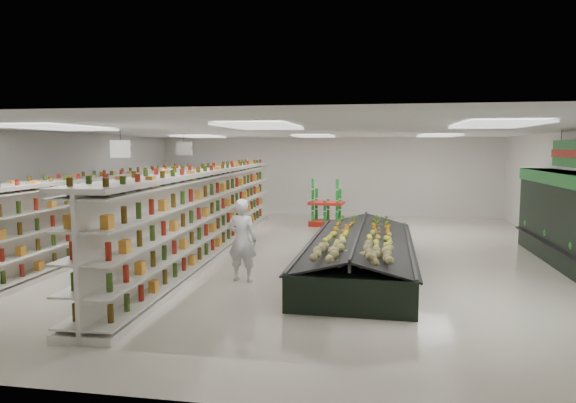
% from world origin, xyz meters
% --- Properties ---
extents(floor, '(16.00, 16.00, 0.00)m').
position_xyz_m(floor, '(0.00, 0.00, 0.00)').
color(floor, beige).
rests_on(floor, ground).
extents(ceiling, '(14.00, 16.00, 0.02)m').
position_xyz_m(ceiling, '(0.00, 0.00, 3.20)').
color(ceiling, white).
rests_on(ceiling, wall_back).
extents(wall_back, '(14.00, 0.02, 3.20)m').
position_xyz_m(wall_back, '(0.00, 8.00, 1.60)').
color(wall_back, white).
rests_on(wall_back, floor).
extents(wall_front, '(14.00, 0.02, 3.20)m').
position_xyz_m(wall_front, '(0.00, -8.00, 1.60)').
color(wall_front, white).
rests_on(wall_front, floor).
extents(wall_left, '(0.02, 16.00, 3.20)m').
position_xyz_m(wall_left, '(-7.00, 0.00, 1.60)').
color(wall_left, white).
rests_on(wall_left, floor).
extents(aisle_sign_near, '(0.52, 0.06, 0.75)m').
position_xyz_m(aisle_sign_near, '(-3.80, -2.00, 2.75)').
color(aisle_sign_near, white).
rests_on(aisle_sign_near, ceiling).
extents(aisle_sign_far, '(0.52, 0.06, 0.75)m').
position_xyz_m(aisle_sign_far, '(-3.80, 2.00, 2.75)').
color(aisle_sign_far, white).
rests_on(aisle_sign_far, ceiling).
extents(gondola_left, '(1.13, 11.76, 2.04)m').
position_xyz_m(gondola_left, '(-5.30, 0.35, 0.93)').
color(gondola_left, silver).
rests_on(gondola_left, floor).
extents(gondola_center, '(1.46, 12.84, 2.22)m').
position_xyz_m(gondola_center, '(-2.28, -0.35, 1.02)').
color(gondola_center, silver).
rests_on(gondola_center, floor).
extents(produce_island, '(2.50, 6.53, 0.97)m').
position_xyz_m(produce_island, '(1.72, -1.65, 0.44)').
color(produce_island, black).
rests_on(produce_island, floor).
extents(soda_endcap, '(1.28, 0.94, 1.54)m').
position_xyz_m(soda_endcap, '(0.33, 5.00, 0.75)').
color(soda_endcap, '#A61E13').
rests_on(soda_endcap, floor).
extents(shopper_main, '(0.68, 0.50, 1.74)m').
position_xyz_m(shopper_main, '(-0.67, -2.91, 0.87)').
color(shopper_main, white).
rests_on(shopper_main, floor).
extents(shopper_background, '(0.61, 0.93, 1.85)m').
position_xyz_m(shopper_background, '(-4.20, 3.18, 0.92)').
color(shopper_background, '#997E5E').
rests_on(shopper_background, floor).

